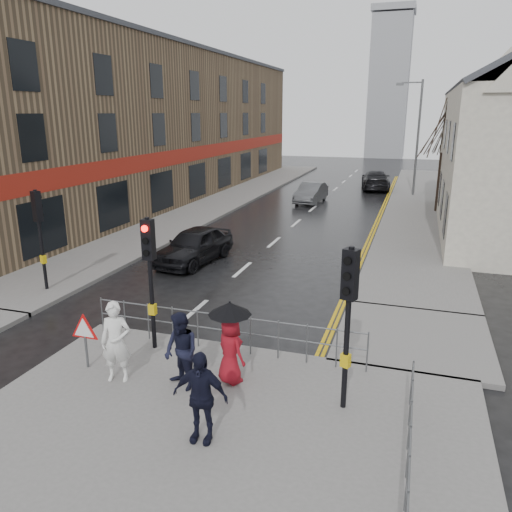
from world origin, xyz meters
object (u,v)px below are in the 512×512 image
Objects in this scene: pedestrian_a at (116,342)px; pedestrian_with_umbrella at (230,337)px; pedestrian_d at (200,397)px; car_parked at (194,245)px; pedestrian_b at (181,351)px; car_mid at (311,193)px.

pedestrian_a is 0.98× the size of pedestrian_with_umbrella.
pedestrian_a is 2.99m from pedestrian_d.
car_parked is (-4.86, 8.63, -0.50)m from pedestrian_with_umbrella.
pedestrian_b is at bearing -10.68° from pedestrian_a.
car_mid is (-3.26, 24.03, -0.55)m from pedestrian_with_umbrella.
pedestrian_d reaches higher than car_mid.
car_parked is 1.04× the size of car_mid.
pedestrian_b is 0.91× the size of pedestrian_with_umbrella.
pedestrian_with_umbrella reaches higher than pedestrian_a.
pedestrian_d is 26.34m from car_mid.
pedestrian_a is 1.07× the size of pedestrian_b.
pedestrian_with_umbrella is 0.45× the size of car_parked.
pedestrian_a is at bearing -164.00° from pedestrian_with_umbrella.
pedestrian_a is 9.64m from car_parked.
car_mid is (-3.47, 26.11, -0.35)m from pedestrian_d.
pedestrian_b reaches higher than car_parked.
pedestrian_a reaches higher than car_parked.
car_mid is (-0.82, 24.72, -0.40)m from pedestrian_a.
pedestrian_d is 0.42× the size of car_parked.
car_mid is (-2.34, 24.58, -0.33)m from pedestrian_b.
pedestrian_b is at bearing -59.31° from car_parked.
car_parked is (-3.94, 9.18, -0.28)m from pedestrian_b.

